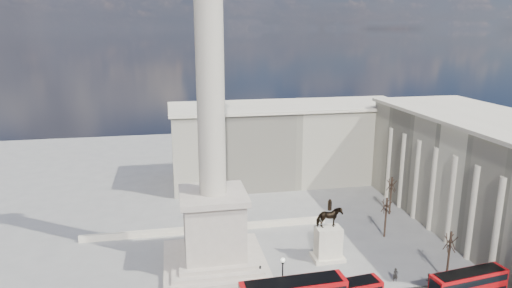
{
  "coord_description": "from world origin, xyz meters",
  "views": [
    {
      "loc": [
        -5.33,
        -52.92,
        32.18
      ],
      "look_at": [
        5.0,
        0.31,
        18.47
      ],
      "focal_mm": 32.0,
      "sensor_mm": 36.0,
      "label": 1
    }
  ],
  "objects_px": {
    "nelsons_column": "(213,178)",
    "red_bus_d": "(468,286)",
    "pedestrian_walking": "(396,275)",
    "pedestrian_standing": "(428,280)",
    "equestrian_statue": "(328,238)",
    "victorian_lamp": "(283,278)",
    "pedestrian_crossing": "(260,272)"
  },
  "relations": [
    {
      "from": "victorian_lamp",
      "to": "equestrian_statue",
      "type": "distance_m",
      "value": 13.59
    },
    {
      "from": "pedestrian_walking",
      "to": "nelsons_column",
      "type": "bearing_deg",
      "value": 171.32
    },
    {
      "from": "pedestrian_walking",
      "to": "pedestrian_crossing",
      "type": "distance_m",
      "value": 17.73
    },
    {
      "from": "nelsons_column",
      "to": "pedestrian_walking",
      "type": "relative_size",
      "value": 26.66
    },
    {
      "from": "red_bus_d",
      "to": "victorian_lamp",
      "type": "relative_size",
      "value": 1.59
    },
    {
      "from": "pedestrian_standing",
      "to": "pedestrian_crossing",
      "type": "height_order",
      "value": "pedestrian_crossing"
    },
    {
      "from": "nelsons_column",
      "to": "pedestrian_crossing",
      "type": "distance_m",
      "value": 14.03
    },
    {
      "from": "equestrian_statue",
      "to": "pedestrian_walking",
      "type": "distance_m",
      "value": 10.25
    },
    {
      "from": "victorian_lamp",
      "to": "equestrian_statue",
      "type": "relative_size",
      "value": 0.69
    },
    {
      "from": "pedestrian_walking",
      "to": "equestrian_statue",
      "type": "bearing_deg",
      "value": 144.28
    },
    {
      "from": "equestrian_statue",
      "to": "pedestrian_walking",
      "type": "height_order",
      "value": "equestrian_statue"
    },
    {
      "from": "red_bus_d",
      "to": "pedestrian_standing",
      "type": "xyz_separation_m",
      "value": [
        -2.77,
        4.03,
        -1.22
      ]
    },
    {
      "from": "red_bus_d",
      "to": "pedestrian_walking",
      "type": "bearing_deg",
      "value": 130.2
    },
    {
      "from": "equestrian_statue",
      "to": "nelsons_column",
      "type": "bearing_deg",
      "value": 175.23
    },
    {
      "from": "nelsons_column",
      "to": "equestrian_statue",
      "type": "distance_m",
      "value": 18.89
    },
    {
      "from": "pedestrian_walking",
      "to": "pedestrian_standing",
      "type": "xyz_separation_m",
      "value": [
        3.61,
        -1.81,
        -0.06
      ]
    },
    {
      "from": "equestrian_statue",
      "to": "pedestrian_standing",
      "type": "bearing_deg",
      "value": -41.93
    },
    {
      "from": "equestrian_statue",
      "to": "pedestrian_crossing",
      "type": "xyz_separation_m",
      "value": [
        -10.59,
        -3.39,
        -2.29
      ]
    },
    {
      "from": "equestrian_statue",
      "to": "pedestrian_standing",
      "type": "relative_size",
      "value": 5.22
    },
    {
      "from": "nelsons_column",
      "to": "victorian_lamp",
      "type": "distance_m",
      "value": 16.11
    },
    {
      "from": "nelsons_column",
      "to": "equestrian_statue",
      "type": "bearing_deg",
      "value": -4.77
    },
    {
      "from": "nelsons_column",
      "to": "pedestrian_standing",
      "type": "xyz_separation_m",
      "value": [
        26.44,
        -10.58,
        -12.04
      ]
    },
    {
      "from": "nelsons_column",
      "to": "pedestrian_crossing",
      "type": "bearing_deg",
      "value": -40.36
    },
    {
      "from": "victorian_lamp",
      "to": "pedestrian_standing",
      "type": "bearing_deg",
      "value": 2.08
    },
    {
      "from": "pedestrian_walking",
      "to": "pedestrian_standing",
      "type": "relative_size",
      "value": 1.06
    },
    {
      "from": "nelsons_column",
      "to": "pedestrian_walking",
      "type": "height_order",
      "value": "nelsons_column"
    },
    {
      "from": "red_bus_d",
      "to": "pedestrian_walking",
      "type": "relative_size",
      "value": 5.4
    },
    {
      "from": "pedestrian_crossing",
      "to": "pedestrian_walking",
      "type": "bearing_deg",
      "value": -152.45
    },
    {
      "from": "nelsons_column",
      "to": "red_bus_d",
      "type": "relative_size",
      "value": 4.94
    },
    {
      "from": "pedestrian_walking",
      "to": "pedestrian_crossing",
      "type": "height_order",
      "value": "pedestrian_crossing"
    },
    {
      "from": "equestrian_statue",
      "to": "victorian_lamp",
      "type": "bearing_deg",
      "value": -132.96
    },
    {
      "from": "red_bus_d",
      "to": "pedestrian_standing",
      "type": "relative_size",
      "value": 5.74
    }
  ]
}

